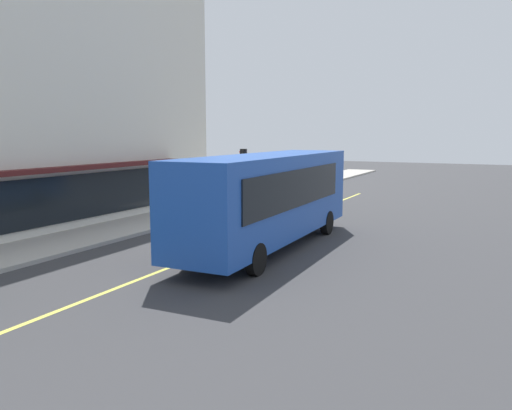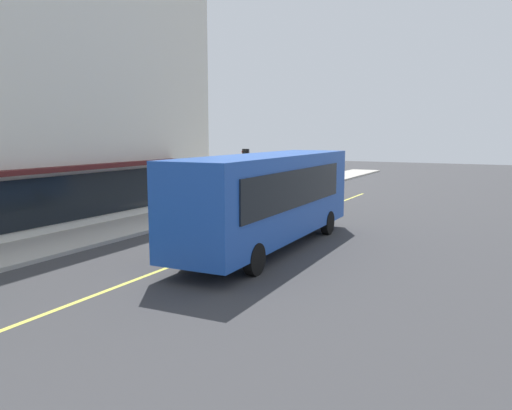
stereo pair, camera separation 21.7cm
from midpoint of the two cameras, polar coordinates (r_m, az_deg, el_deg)
The scene contains 6 objects.
ground at distance 20.40m, azimuth -1.48°, elevation -3.99°, with size 120.00×120.00×0.00m, color #38383A.
sidewalk at distance 23.67m, azimuth -13.79°, elevation -2.35°, with size 80.00×3.18×0.15m, color #B2ADA3.
lane_centre_stripe at distance 20.40m, azimuth -1.48°, elevation -3.98°, with size 36.00×0.16×0.01m, color #D8D14C.
bus at distance 18.68m, azimuth 1.88°, elevation 1.08°, with size 11.18×2.81×3.50m.
traffic_light at distance 30.70m, azimuth -0.92°, elevation 4.84°, with size 0.30×0.52×3.20m.
pedestrian_waiting at distance 29.82m, azimuth -3.45°, elevation 2.16°, with size 0.34×0.34×1.74m.
Camera 2 is at (-17.40, -9.77, 4.25)m, focal length 35.39 mm.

